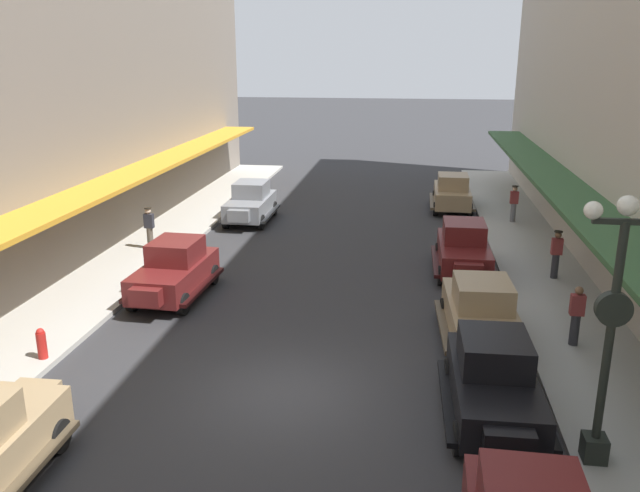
% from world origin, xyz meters
% --- Properties ---
extents(ground_plane, '(200.00, 200.00, 0.00)m').
position_xyz_m(ground_plane, '(0.00, 0.00, 0.00)').
color(ground_plane, '#2D2D30').
extents(sidewalk_right, '(3.00, 60.00, 0.15)m').
position_xyz_m(sidewalk_right, '(7.50, 0.00, 0.07)').
color(sidewalk_right, '#A8A59E').
rests_on(sidewalk_right, ground).
extents(parked_car_0, '(2.21, 4.29, 1.84)m').
position_xyz_m(parked_car_0, '(4.66, -0.44, 0.94)').
color(parked_car_0, black).
rests_on(parked_car_0, ground).
extents(parked_car_2, '(2.16, 4.27, 1.84)m').
position_xyz_m(parked_car_2, '(-4.62, 15.50, 0.94)').
color(parked_car_2, slate).
rests_on(parked_car_2, ground).
extents(parked_car_3, '(2.17, 4.27, 1.84)m').
position_xyz_m(parked_car_3, '(4.79, 19.10, 0.94)').
color(parked_car_3, '#997F5B').
rests_on(parked_car_3, ground).
extents(parked_car_4, '(2.30, 4.32, 1.84)m').
position_xyz_m(parked_car_4, '(4.74, 3.52, 0.94)').
color(parked_car_4, '#997F5B').
rests_on(parked_car_4, ground).
extents(parked_car_6, '(2.16, 4.27, 1.84)m').
position_xyz_m(parked_car_6, '(4.69, 9.34, 0.94)').
color(parked_car_6, '#591919').
rests_on(parked_car_6, ground).
extents(parked_car_7, '(2.27, 4.31, 1.84)m').
position_xyz_m(parked_car_7, '(-4.68, 5.64, 0.94)').
color(parked_car_7, '#591919').
rests_on(parked_car_7, ground).
extents(lamp_post_with_clock, '(1.42, 0.44, 5.16)m').
position_xyz_m(lamp_post_with_clock, '(6.40, -1.89, 2.99)').
color(lamp_post_with_clock, black).
rests_on(lamp_post_with_clock, sidewalk_right).
extents(fire_hydrant, '(0.24, 0.24, 0.82)m').
position_xyz_m(fire_hydrant, '(-6.35, 0.62, 0.56)').
color(fire_hydrant, '#B21E19').
rests_on(fire_hydrant, sidewalk_left).
extents(pedestrian_0, '(0.36, 0.28, 1.67)m').
position_xyz_m(pedestrian_0, '(-7.37, 10.16, 1.01)').
color(pedestrian_0, '#4C4238').
rests_on(pedestrian_0, sidewalk_left).
extents(pedestrian_1, '(0.36, 0.28, 1.67)m').
position_xyz_m(pedestrian_1, '(7.42, 16.56, 1.01)').
color(pedestrian_1, slate).
rests_on(pedestrian_1, sidewalk_right).
extents(pedestrian_2, '(0.36, 0.24, 1.64)m').
position_xyz_m(pedestrian_2, '(7.19, 3.36, 0.99)').
color(pedestrian_2, '#2D2D33').
rests_on(pedestrian_2, sidewalk_right).
extents(pedestrian_3, '(0.36, 0.28, 1.67)m').
position_xyz_m(pedestrian_3, '(7.75, 8.81, 1.01)').
color(pedestrian_3, '#2D2D33').
rests_on(pedestrian_3, sidewalk_right).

